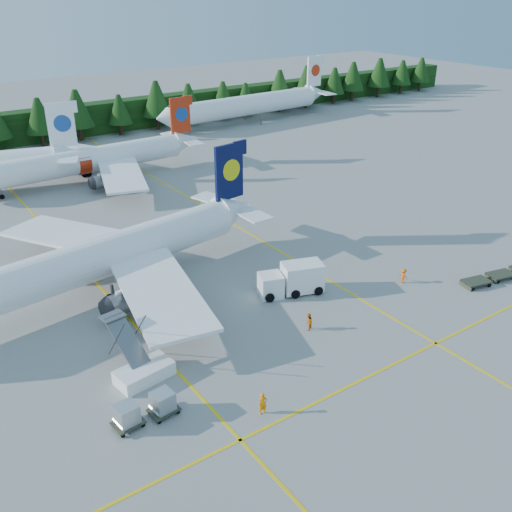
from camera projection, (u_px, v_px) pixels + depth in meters
ground at (336, 333)px, 50.04m from camera, size 320.00×320.00×0.00m
taxi_stripe_a at (100, 287)px, 57.66m from camera, size 0.25×120.00×0.01m
taxi_stripe_b at (261, 240)px, 67.90m from camera, size 0.25×120.00×0.01m
taxi_stripe_cross at (386, 368)px, 45.60m from camera, size 80.00×0.25×0.01m
treeline_hedge at (50, 124)px, 109.38m from camera, size 220.00×4.00×6.00m
airliner_navy at (74, 267)px, 53.72m from camera, size 40.64×33.21×11.86m
airliner_red at (78, 163)px, 85.44m from camera, size 37.67×30.97×10.95m
airliner_far_right at (240, 106)px, 120.58m from camera, size 43.06×6.28×12.51m
airstairs at (142, 368)px, 44.20m from camera, size 4.66×6.32×3.95m
service_truck at (291, 279)px, 55.92m from camera, size 6.70×4.20×3.04m
uld_pair at (145, 409)px, 39.71m from camera, size 4.80×1.97×1.57m
crew_a at (263, 404)px, 40.45m from camera, size 0.72×0.55×1.74m
crew_b at (309, 322)px, 50.26m from camera, size 0.98×0.92×1.60m
crew_c at (403, 276)px, 58.09m from camera, size 0.45×0.65×1.56m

